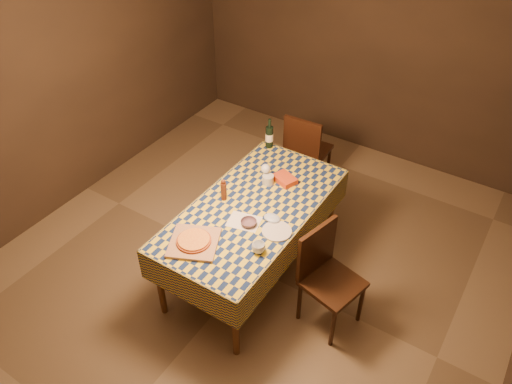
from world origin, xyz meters
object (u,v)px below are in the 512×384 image
at_px(pizza, 194,240).
at_px(wine_bottle, 269,137).
at_px(dining_table, 253,214).
at_px(chair_right, 326,272).
at_px(chair_far, 306,148).
at_px(cutting_board, 194,243).
at_px(bowl, 249,223).
at_px(white_plate, 277,231).

height_order(pizza, wine_bottle, wine_bottle).
distance_m(dining_table, chair_right, 0.80).
relative_size(pizza, chair_far, 0.35).
bearing_deg(cutting_board, chair_far, 91.71).
xyz_separation_m(bowl, chair_far, (-0.30, 1.57, -0.27)).
xyz_separation_m(dining_table, wine_bottle, (-0.37, 0.86, 0.19)).
relative_size(dining_table, cutting_board, 4.96).
xyz_separation_m(cutting_board, chair_right, (0.92, 0.50, -0.26)).
distance_m(cutting_board, white_plate, 0.67).
bearing_deg(wine_bottle, chair_right, -40.59).
distance_m(dining_table, pizza, 0.64).
bearing_deg(pizza, cutting_board, 0.00).
xyz_separation_m(bowl, chair_right, (0.68, 0.09, -0.27)).
bearing_deg(chair_far, white_plate, -70.52).
bearing_deg(white_plate, wine_bottle, 124.47).
bearing_deg(wine_bottle, bowl, -66.69).
bearing_deg(bowl, dining_table, 114.37).
bearing_deg(chair_far, dining_table, -81.39).
xyz_separation_m(pizza, chair_far, (-0.06, 1.98, -0.28)).
bearing_deg(dining_table, chair_far, 98.61).
height_order(bowl, white_plate, bowl).
relative_size(cutting_board, chair_far, 0.40).
distance_m(pizza, wine_bottle, 1.50).
relative_size(pizza, white_plate, 1.36).
height_order(wine_bottle, white_plate, wine_bottle).
height_order(dining_table, bowl, bowl).
distance_m(pizza, chair_right, 1.08).
distance_m(chair_far, chair_right, 1.77).
height_order(cutting_board, white_plate, cutting_board).
relative_size(bowl, white_plate, 0.54).
relative_size(bowl, chair_far, 0.14).
distance_m(dining_table, chair_far, 1.39).
bearing_deg(pizza, white_plate, 44.30).
bearing_deg(pizza, chair_far, 91.71).
bearing_deg(chair_far, bowl, -79.20).
height_order(chair_far, chair_right, same).
bearing_deg(dining_table, wine_bottle, 113.05).
distance_m(wine_bottle, chair_right, 1.54).
xyz_separation_m(pizza, bowl, (0.24, 0.41, -0.02)).
height_order(pizza, chair_far, chair_far).
bearing_deg(bowl, pizza, -120.16).
xyz_separation_m(pizza, white_plate, (0.48, 0.46, -0.03)).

